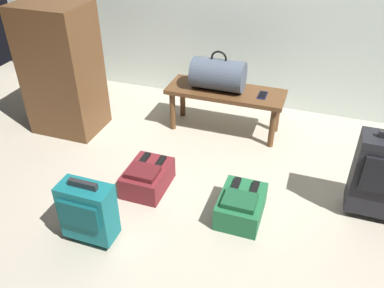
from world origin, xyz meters
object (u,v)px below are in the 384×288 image
(bench, at_px, (225,96))
(backpack_green, at_px, (241,205))
(cell_phone, at_px, (263,95))
(side_cabinet, at_px, (62,70))
(suitcase_small_teal, at_px, (88,211))
(duffel_bag_slate, at_px, (218,74))
(backpack_maroon, at_px, (148,177))

(bench, distance_m, backpack_green, 1.13)
(cell_phone, distance_m, side_cabinet, 1.69)
(suitcase_small_teal, bearing_deg, bench, 74.41)
(suitcase_small_teal, distance_m, backpack_green, 0.98)
(suitcase_small_teal, bearing_deg, duffel_bag_slate, 76.91)
(duffel_bag_slate, bearing_deg, side_cabinet, -162.32)
(side_cabinet, bearing_deg, duffel_bag_slate, 17.68)
(suitcase_small_teal, distance_m, side_cabinet, 1.48)
(cell_phone, distance_m, suitcase_small_teal, 1.71)
(duffel_bag_slate, relative_size, side_cabinet, 0.40)
(duffel_bag_slate, bearing_deg, cell_phone, -0.33)
(cell_phone, bearing_deg, backpack_maroon, -123.00)
(cell_phone, relative_size, suitcase_small_teal, 0.31)
(side_cabinet, bearing_deg, cell_phone, 13.61)
(backpack_maroon, height_order, side_cabinet, side_cabinet)
(side_cabinet, bearing_deg, suitcase_small_teal, -52.02)
(backpack_green, distance_m, backpack_maroon, 0.71)
(bench, bearing_deg, suitcase_small_teal, -105.59)
(bench, distance_m, side_cabinet, 1.39)
(duffel_bag_slate, xyz_separation_m, suitcase_small_teal, (-0.36, -1.54, -0.28))
(duffel_bag_slate, height_order, backpack_maroon, duffel_bag_slate)
(backpack_maroon, bearing_deg, side_cabinet, 150.69)
(bench, distance_m, suitcase_small_teal, 1.60)
(cell_phone, height_order, backpack_green, cell_phone)
(cell_phone, bearing_deg, suitcase_small_teal, -115.84)
(bench, relative_size, backpack_green, 2.63)
(duffel_bag_slate, xyz_separation_m, backpack_maroon, (-0.24, -0.96, -0.43))
(bench, xyz_separation_m, backpack_maroon, (-0.31, -0.96, -0.24))
(bench, height_order, suitcase_small_teal, suitcase_small_teal)
(backpack_green, height_order, side_cabinet, side_cabinet)
(side_cabinet, bearing_deg, backpack_green, -20.35)
(cell_phone, bearing_deg, backpack_green, -85.56)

